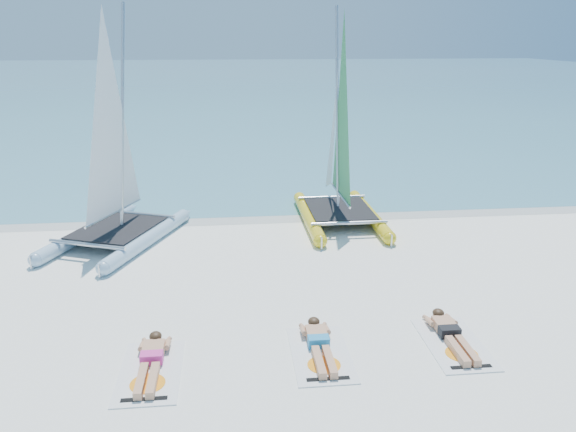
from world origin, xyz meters
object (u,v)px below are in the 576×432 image
object	(u,v)px
catamaran_blue	(114,172)
towel_b	(321,354)
towel_c	(454,344)
sunbather_c	(450,333)
sunbather_b	(319,343)
catamaran_yellow	(338,153)
sunbather_a	(151,359)
towel_a	(150,372)

from	to	relation	value
catamaran_blue	towel_b	xyz separation A→B (m)	(4.45, -6.16, -1.86)
towel_c	sunbather_c	distance (m)	0.22
sunbather_b	sunbather_c	size ratio (longest dim) A/B	1.00
sunbather_c	catamaran_yellow	bearing A→B (deg)	95.59
sunbather_a	sunbather_b	world-z (taller)	same
sunbather_a	sunbather_b	xyz separation A→B (m)	(2.85, 0.23, 0.00)
catamaran_blue	towel_c	distance (m)	9.35
catamaran_blue	sunbather_a	bearing A→B (deg)	-53.59
sunbather_b	sunbather_c	distance (m)	2.42
catamaran_blue	towel_b	distance (m)	7.82
catamaran_blue	sunbather_a	size ratio (longest dim) A/B	3.63
catamaran_blue	towel_b	size ratio (longest dim) A/B	3.39
catamaran_yellow	towel_a	bearing A→B (deg)	-120.86
catamaran_yellow	towel_b	xyz separation A→B (m)	(-1.70, -7.58, -1.96)
towel_a	towel_c	world-z (taller)	same
towel_c	towel_a	bearing A→B (deg)	-176.54
sunbather_a	catamaran_yellow	bearing A→B (deg)	59.12
towel_c	sunbather_b	bearing A→B (deg)	177.58
catamaran_yellow	sunbather_c	size ratio (longest dim) A/B	3.63
catamaran_yellow	towel_c	xyz separation A→B (m)	(0.71, -7.49, -1.96)
catamaran_blue	catamaran_yellow	xyz separation A→B (m)	(6.15, 1.42, 0.10)
sunbather_b	towel_c	bearing A→B (deg)	-2.42
catamaran_yellow	towel_c	size ratio (longest dim) A/B	3.39
towel_a	sunbather_c	size ratio (longest dim) A/B	1.07
sunbather_b	sunbather_c	bearing A→B (deg)	2.13
sunbather_a	towel_b	world-z (taller)	sunbather_a
sunbather_c	towel_b	bearing A→B (deg)	-173.35
towel_a	catamaran_blue	bearing A→B (deg)	104.07
towel_b	sunbather_c	distance (m)	2.43
sunbather_a	sunbather_b	bearing A→B (deg)	4.57
catamaran_yellow	sunbather_c	distance (m)	7.56
catamaran_yellow	towel_a	xyz separation A→B (m)	(-4.55, -7.81, -1.96)
catamaran_yellow	towel_c	bearing A→B (deg)	-85.16
catamaran_blue	towel_b	bearing A→B (deg)	-32.20
sunbather_a	sunbather_c	bearing A→B (deg)	3.46
catamaran_blue	towel_a	distance (m)	6.84
catamaran_blue	sunbather_b	bearing A→B (deg)	-31.33
sunbather_c	sunbather_a	bearing A→B (deg)	-176.54
catamaran_blue	sunbather_c	xyz separation A→B (m)	(6.87, -5.87, -1.75)
catamaran_yellow	towel_c	distance (m)	7.78
towel_b	towel_c	bearing A→B (deg)	2.13
catamaran_yellow	sunbather_b	xyz separation A→B (m)	(-1.70, -7.39, -1.86)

